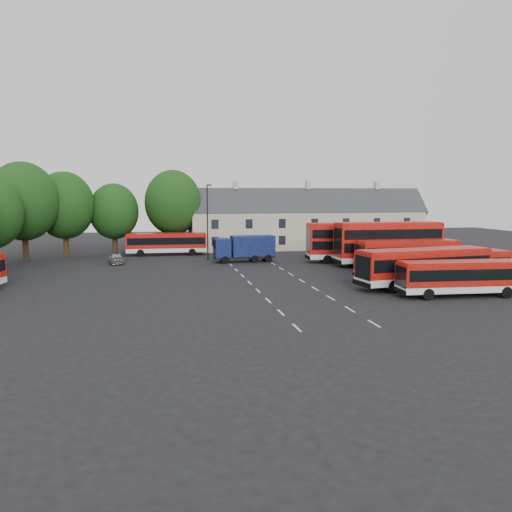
% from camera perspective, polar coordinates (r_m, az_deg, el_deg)
% --- Properties ---
extents(ground, '(140.00, 140.00, 0.00)m').
position_cam_1_polar(ground, '(43.88, -0.28, -3.51)').
color(ground, black).
rests_on(ground, ground).
extents(lane_markings, '(5.15, 33.80, 0.01)m').
position_cam_1_polar(lane_markings, '(46.32, 2.30, -2.95)').
color(lane_markings, beige).
rests_on(lane_markings, ground).
extents(treeline, '(29.92, 32.59, 12.01)m').
position_cam_1_polar(treeline, '(63.05, -22.75, 5.24)').
color(treeline, black).
rests_on(treeline, ground).
extents(terrace_houses, '(35.70, 7.13, 10.06)m').
position_cam_1_polar(terrace_houses, '(75.79, 5.90, 3.80)').
color(terrace_houses, beige).
rests_on(terrace_houses, ground).
extents(bus_row_a, '(10.16, 2.96, 2.84)m').
position_cam_1_polar(bus_row_a, '(42.52, 22.42, -2.05)').
color(bus_row_a, silver).
rests_on(bus_row_a, ground).
extents(bus_row_b, '(12.30, 4.32, 3.40)m').
position_cam_1_polar(bus_row_b, '(45.34, 18.63, -0.92)').
color(bus_row_b, silver).
rests_on(bus_row_b, ground).
extents(bus_row_c, '(10.62, 2.61, 2.99)m').
position_cam_1_polar(bus_row_c, '(48.30, 21.43, -0.87)').
color(bus_row_c, silver).
rests_on(bus_row_c, ground).
extents(bus_row_d, '(9.79, 2.67, 2.74)m').
position_cam_1_polar(bus_row_d, '(49.63, 16.73, -0.66)').
color(bus_row_d, silver).
rests_on(bus_row_d, ground).
extents(bus_row_e, '(11.37, 3.16, 3.18)m').
position_cam_1_polar(bus_row_e, '(55.87, 16.97, 0.42)').
color(bus_row_e, silver).
rests_on(bus_row_e, ground).
extents(bus_dd_south, '(12.13, 2.92, 4.96)m').
position_cam_1_polar(bus_dd_south, '(58.24, 14.89, 1.65)').
color(bus_dd_south, silver).
rests_on(bus_dd_south, ground).
extents(bus_dd_north, '(11.65, 3.64, 4.70)m').
position_cam_1_polar(bus_dd_north, '(60.78, 11.27, 1.82)').
color(bus_dd_north, silver).
rests_on(bus_dd_north, ground).
extents(bus_north, '(10.57, 2.78, 2.97)m').
position_cam_1_polar(bus_north, '(67.68, -10.19, 1.59)').
color(bus_north, silver).
rests_on(bus_north, ground).
extents(box_truck, '(7.34, 2.68, 3.16)m').
position_cam_1_polar(box_truck, '(59.84, -1.26, 1.01)').
color(box_truck, black).
rests_on(box_truck, ground).
extents(silver_car, '(2.17, 4.04, 1.30)m').
position_cam_1_polar(silver_car, '(60.66, -15.70, -0.24)').
color(silver_car, '#96989D').
rests_on(silver_car, ground).
extents(lamppost, '(0.64, 0.41, 9.29)m').
position_cam_1_polar(lamppost, '(61.32, -5.56, 4.10)').
color(lamppost, black).
rests_on(lamppost, ground).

